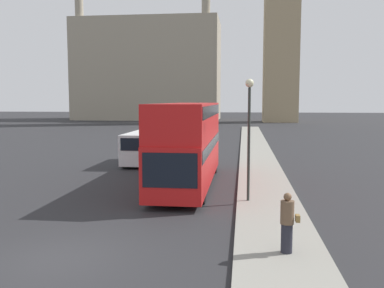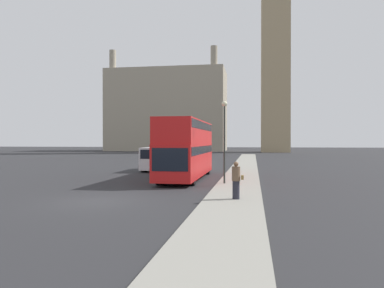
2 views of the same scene
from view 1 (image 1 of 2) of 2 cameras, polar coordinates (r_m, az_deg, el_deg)
The scene contains 7 objects.
ground_plane at distance 13.14m, azimuth -17.66°, elevation -14.37°, with size 300.00×300.00×0.00m, color #28282B.
sidewalk_strip at distance 12.08m, azimuth 12.16°, elevation -15.68°, with size 2.71×120.00×0.15m.
building_block_distant at distance 102.10m, azimuth -5.81°, elevation 9.73°, with size 33.00×15.18×27.85m.
red_double_decker_bus at distance 22.42m, azimuth -0.50°, elevation 0.56°, with size 2.55×11.47×4.33m.
white_van at distance 30.30m, azimuth -6.49°, elevation -0.40°, with size 2.07×5.59×2.23m.
pedestrian at distance 12.62m, azimuth 12.59°, elevation -10.23°, with size 0.55×0.39×1.73m.
street_lamp at distance 18.41m, azimuth 7.63°, elevation 3.15°, with size 0.36×0.36×5.23m.
Camera 1 is at (5.23, -11.19, 4.48)m, focal length 40.00 mm.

